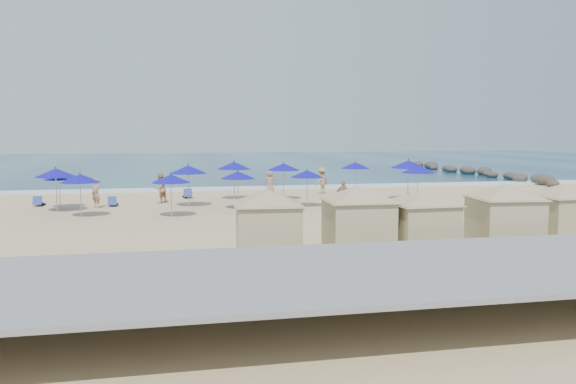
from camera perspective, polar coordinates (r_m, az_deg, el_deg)
The scene contains 34 objects.
ground at distance 28.05m, azimuth 0.88°, elevation -2.69°, with size 160.00×160.00×0.00m, color #D2B485.
ocean at distance 82.41m, azimuth -7.38°, elevation 3.02°, with size 160.00×80.00×0.06m, color navy.
surf_line at distance 43.20m, azimuth -3.54°, elevation 0.41°, with size 160.00×2.50×0.08m, color white.
seawall at distance 15.27m, azimuth 11.94°, elevation -7.73°, with size 160.00×6.10×1.22m.
rock_jetty at distance 60.13m, azimuth 18.40°, elevation 2.00°, with size 2.56×26.66×0.96m.
trash_bin at distance 24.16m, azimuth 15.61°, elevation -3.46°, with size 0.72×0.72×0.72m, color black.
cabana_0 at distance 17.95m, azimuth -2.05°, elevation -2.61°, with size 4.31×4.31×2.71m.
cabana_1 at distance 18.64m, azimuth 7.14°, elevation -2.21°, with size 4.43×4.43×2.78m.
cabana_2 at distance 19.16m, azimuth 13.48°, elevation -2.40°, with size 4.17×4.17×2.61m.
cabana_3 at distance 20.69m, azimuth 21.13°, elevation -1.78°, with size 4.39×4.39×2.77m.
cabana_4 at distance 22.99m, azimuth 26.19°, elevation -1.43°, with size 4.21×4.21×2.64m.
umbrella_0 at distance 32.55m, azimuth -22.54°, elevation 1.83°, with size 2.16×2.16×2.46m.
umbrella_1 at distance 30.06m, azimuth -20.37°, elevation 1.32°, with size 2.01×2.01×2.29m.
umbrella_2 at distance 34.20m, azimuth -22.24°, elevation 1.51°, with size 1.85×1.85×2.11m.
umbrella_3 at distance 28.84m, azimuth -11.82°, elevation 1.35°, with size 1.99×1.99×2.27m.
umbrella_4 at distance 35.95m, azimuth -5.51°, elevation 2.70°, with size 2.21×2.21×2.52m.
umbrella_5 at distance 32.74m, azimuth -10.11°, elevation 2.27°, with size 2.19×2.19×2.49m.
umbrella_6 at distance 31.30m, azimuth -5.11°, elevation 1.73°, with size 1.95×1.95×2.22m.
umbrella_7 at distance 35.62m, azimuth -0.46°, elevation 2.58°, with size 2.14×2.14×2.44m.
umbrella_8 at distance 32.12m, azimuth 1.96°, elevation 1.87°, with size 1.95×1.95×2.22m.
umbrella_9 at distance 39.23m, azimuth 6.85°, elevation 2.70°, with size 2.04×2.04×2.32m.
umbrella_10 at distance 36.33m, azimuth 12.13°, elevation 2.78°, with size 2.31×2.31×2.63m.
umbrella_11 at distance 35.12m, azimuth 13.06°, elevation 2.26°, with size 2.07×2.07×2.35m.
beach_chair_0 at distance 35.83m, azimuth -24.00°, elevation -0.97°, with size 0.54×1.14×0.62m.
beach_chair_1 at distance 34.22m, azimuth -17.37°, elevation -1.03°, with size 0.50×1.11×0.61m.
beach_chair_2 at distance 37.32m, azimuth -10.18°, elevation -0.26°, with size 0.64×1.24×0.66m.
beach_chair_3 at distance 29.74m, azimuth -1.63°, elevation -1.68°, with size 0.81×1.47×0.77m.
beach_chair_4 at distance 34.25m, azimuth 6.33°, elevation -0.79°, with size 0.71×1.19×0.61m.
beach_chair_5 at distance 35.10m, azimuth 12.33°, elevation -0.71°, with size 0.57×1.18×0.64m.
beachgoer_0 at distance 33.59m, azimuth -18.93°, elevation -0.12°, with size 0.62×0.40×1.69m, color tan.
beachgoer_1 at distance 34.96m, azimuth -12.86°, elevation 0.37°, with size 0.87×0.68×1.80m, color tan.
beachgoer_2 at distance 31.46m, azimuth 5.68°, elevation -0.30°, with size 0.94×0.39×1.61m, color tan.
beachgoer_3 at distance 39.25m, azimuth 3.45°, elevation 1.15°, with size 1.20×0.69×1.86m, color tan.
beachgoer_4 at distance 38.47m, azimuth -1.82°, elevation 0.97°, with size 0.85×0.55×1.73m, color tan.
Camera 1 is at (-5.97, -27.08, 4.24)m, focal length 35.00 mm.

